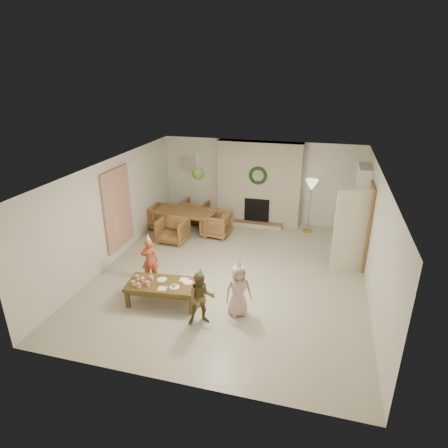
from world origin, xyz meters
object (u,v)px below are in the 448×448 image
(dining_chair_near, at_px, (173,230))
(child_red, at_px, (150,260))
(dining_chair_far, at_px, (195,211))
(dining_chair_right, at_px, (216,224))
(dining_chair_left, at_px, (161,217))
(dining_table, at_px, (185,221))
(child_plaid, at_px, (201,299))
(coffee_table_top, at_px, (163,285))
(child_pink, at_px, (238,290))

(dining_chair_near, height_order, child_red, child_red)
(dining_chair_far, bearing_deg, dining_chair_right, 141.34)
(dining_chair_near, xyz_separation_m, dining_chair_left, (-0.72, 0.83, 0.00))
(dining_table, distance_m, child_red, 2.88)
(dining_table, relative_size, child_plaid, 1.69)
(coffee_table_top, bearing_deg, dining_chair_left, 108.18)
(dining_chair_right, relative_size, child_plaid, 0.72)
(dining_table, bearing_deg, dining_chair_near, -90.00)
(dining_chair_right, bearing_deg, coffee_table_top, 2.45)
(child_plaid, distance_m, child_pink, 0.74)
(dining_table, bearing_deg, child_pink, -51.66)
(child_pink, bearing_deg, dining_chair_near, 102.17)
(coffee_table_top, xyz_separation_m, child_pink, (1.57, -0.01, 0.13))
(dining_chair_near, xyz_separation_m, coffee_table_top, (0.93, -2.80, 0.06))
(dining_chair_near, bearing_deg, dining_chair_right, 38.66)
(child_pink, bearing_deg, dining_chair_far, 89.17)
(dining_table, relative_size, dining_chair_right, 2.34)
(coffee_table_top, bearing_deg, child_pink, -6.52)
(dining_chair_far, xyz_separation_m, dining_chair_right, (0.92, -0.85, 0.00))
(dining_chair_left, height_order, dining_chair_right, same)
(child_red, bearing_deg, dining_chair_far, -103.96)
(dining_chair_near, bearing_deg, child_pink, -44.25)
(dining_table, xyz_separation_m, dining_chair_far, (0.06, 0.78, 0.03))
(dining_chair_far, xyz_separation_m, child_plaid, (1.79, -4.80, 0.18))
(dining_chair_right, height_order, coffee_table_top, dining_chair_right)
(dining_table, height_order, dining_chair_far, dining_chair_far)
(dining_chair_left, bearing_deg, dining_chair_far, -45.00)
(child_red, bearing_deg, coffee_table_top, 113.72)
(dining_table, bearing_deg, dining_chair_left, 180.00)
(dining_chair_near, height_order, child_pink, child_pink)
(dining_chair_right, height_order, child_plaid, child_plaid)
(dining_chair_far, height_order, child_plaid, child_plaid)
(dining_chair_far, relative_size, child_red, 0.74)
(dining_chair_left, relative_size, child_red, 0.74)
(coffee_table_top, bearing_deg, dining_chair_far, 94.35)
(dining_table, xyz_separation_m, child_plaid, (1.85, -4.02, 0.21))
(dining_chair_near, distance_m, child_red, 2.11)
(dining_chair_far, bearing_deg, child_pink, 122.75)
(dining_chair_right, xyz_separation_m, coffee_table_top, (-0.10, -3.51, 0.06))
(dining_chair_right, bearing_deg, child_pink, 26.74)
(dining_chair_near, height_order, dining_chair_right, same)
(dining_chair_left, bearing_deg, child_red, -156.42)
(dining_chair_left, xyz_separation_m, child_red, (1.03, -2.91, 0.17))
(dining_table, height_order, child_red, child_red)
(dining_chair_right, xyz_separation_m, child_red, (-0.72, -2.79, 0.17))
(dining_chair_near, relative_size, dining_chair_left, 1.00)
(dining_table, distance_m, dining_chair_left, 0.78)
(dining_table, xyz_separation_m, dining_chair_right, (0.97, -0.07, 0.03))
(dining_chair_left, bearing_deg, coffee_table_top, -151.46)
(child_plaid, bearing_deg, dining_chair_left, 98.64)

